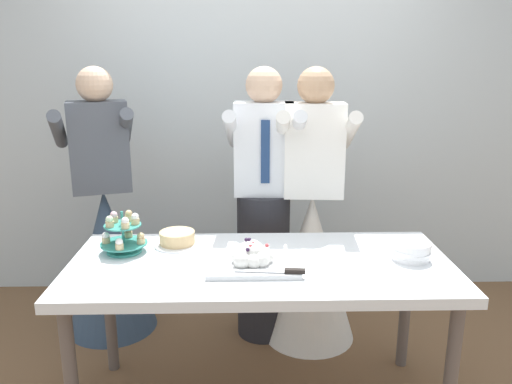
% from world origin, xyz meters
% --- Properties ---
extents(rear_wall, '(5.20, 0.10, 2.90)m').
position_xyz_m(rear_wall, '(0.00, 1.45, 1.45)').
color(rear_wall, silver).
rests_on(rear_wall, ground_plane).
extents(dessert_table, '(1.80, 0.80, 0.78)m').
position_xyz_m(dessert_table, '(0.00, 0.00, 0.70)').
color(dessert_table, silver).
rests_on(dessert_table, ground_plane).
extents(cupcake_stand, '(0.23, 0.23, 0.21)m').
position_xyz_m(cupcake_stand, '(-0.67, 0.14, 0.86)').
color(cupcake_stand, teal).
rests_on(cupcake_stand, dessert_table).
extents(main_cake_tray, '(0.44, 0.31, 0.13)m').
position_xyz_m(main_cake_tray, '(-0.04, -0.06, 0.82)').
color(main_cake_tray, silver).
rests_on(main_cake_tray, dessert_table).
extents(plate_stack, '(0.18, 0.18, 0.09)m').
position_xyz_m(plate_stack, '(0.72, 0.02, 0.82)').
color(plate_stack, white).
rests_on(plate_stack, dessert_table).
extents(round_cake, '(0.24, 0.24, 0.07)m').
position_xyz_m(round_cake, '(-0.42, 0.23, 0.81)').
color(round_cake, white).
rests_on(round_cake, dessert_table).
extents(person_groom, '(0.48, 0.51, 1.66)m').
position_xyz_m(person_groom, '(0.04, 0.70, 0.75)').
color(person_groom, '#232328').
rests_on(person_groom, ground_plane).
extents(person_bride, '(0.56, 0.56, 1.66)m').
position_xyz_m(person_bride, '(0.33, 0.65, 0.58)').
color(person_bride, white).
rests_on(person_bride, ground_plane).
extents(person_guest, '(0.60, 0.59, 1.66)m').
position_xyz_m(person_guest, '(-0.94, 0.79, 0.58)').
color(person_guest, '#334760').
rests_on(person_guest, ground_plane).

